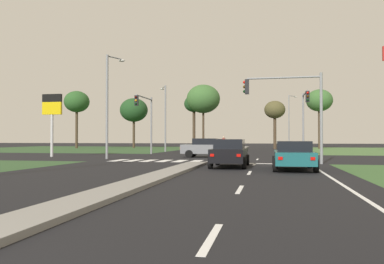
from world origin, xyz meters
TOP-DOWN VIEW (x-y plane):
  - ground_plane at (0.00, 30.00)m, footprint 200.00×200.00m
  - grass_verge_far_left at (-25.50, 54.50)m, footprint 35.00×35.00m
  - median_island_near at (0.00, 11.00)m, footprint 1.20×22.00m
  - median_island_far at (0.00, 55.00)m, footprint 1.20×36.00m
  - lane_dash_near at (3.50, 4.15)m, footprint 0.14×2.00m
  - lane_dash_second at (3.50, 10.15)m, footprint 0.14×2.00m
  - lane_dash_third at (3.50, 16.15)m, footprint 0.14×2.00m
  - lane_dash_fourth at (3.50, 22.15)m, footprint 0.14×2.00m
  - lane_dash_fifth at (3.50, 28.15)m, footprint 0.14×2.00m
  - edge_line_right at (6.85, 12.00)m, footprint 0.14×24.00m
  - stop_bar_near at (3.80, 23.00)m, footprint 6.40×0.50m
  - crosswalk_bar_near at (-6.40, 24.80)m, footprint 0.70×2.80m
  - crosswalk_bar_second at (-5.25, 24.80)m, footprint 0.70×2.80m
  - crosswalk_bar_third at (-4.10, 24.80)m, footprint 0.70×2.80m
  - crosswalk_bar_fourth at (-2.95, 24.80)m, footprint 0.70×2.80m
  - crosswalk_bar_fifth at (-1.80, 24.80)m, footprint 0.70×2.80m
  - crosswalk_bar_sixth at (-0.65, 24.80)m, footprint 0.70×2.80m
  - crosswalk_bar_seventh at (0.50, 24.80)m, footprint 0.70×2.80m
  - crosswalk_bar_eighth at (1.65, 24.80)m, footprint 0.70×2.80m
  - car_black_near at (2.23, 19.72)m, footprint 1.98×4.59m
  - car_teal_second at (5.60, 18.33)m, footprint 2.08×4.59m
  - car_white_third at (-2.18, 45.50)m, footprint 2.06×4.15m
  - car_grey_fifth at (-0.84, 30.68)m, footprint 4.34×2.00m
  - traffic_signal_far_left at (-7.60, 34.85)m, footprint 0.32×4.94m
  - traffic_signal_far_right at (7.60, 34.95)m, footprint 0.32×4.73m
  - traffic_signal_near_right at (5.82, 23.40)m, footprint 4.96×0.32m
  - street_lamp_second at (-8.02, 26.68)m, footprint 1.01×1.73m
  - street_lamp_third at (-8.19, 44.13)m, footprint 1.31×2.10m
  - street_lamp_fourth at (8.21, 74.42)m, footprint 1.72×1.90m
  - pedestrian_at_median at (-0.28, 38.40)m, footprint 0.34×0.34m
  - fuel_price_totem at (-14.30, 28.95)m, footprint 1.80×0.24m
  - treeline_near at (-27.20, 57.78)m, footprint 4.18×4.18m
  - treeline_second at (-18.74, 62.18)m, footprint 4.83×4.83m
  - treeline_third at (-7.91, 61.35)m, footprint 3.27×3.27m
  - treeline_fourth at (-6.17, 60.38)m, footprint 5.46×5.46m
  - treeline_fifth at (5.24, 59.32)m, footprint 3.21×3.21m
  - treeline_sixth at (12.23, 62.38)m, footprint 4.13×4.13m

SIDE VIEW (x-z plane):
  - ground_plane at x=0.00m, z-range 0.00..0.00m
  - grass_verge_far_left at x=-25.50m, z-range 0.00..0.01m
  - lane_dash_near at x=3.50m, z-range 0.00..0.01m
  - lane_dash_second at x=3.50m, z-range 0.00..0.01m
  - lane_dash_third at x=3.50m, z-range 0.00..0.01m
  - lane_dash_fourth at x=3.50m, z-range 0.00..0.01m
  - lane_dash_fifth at x=3.50m, z-range 0.00..0.01m
  - edge_line_right at x=6.85m, z-range 0.00..0.01m
  - stop_bar_near at x=3.80m, z-range 0.00..0.01m
  - crosswalk_bar_near at x=-6.40m, z-range 0.00..0.01m
  - crosswalk_bar_second at x=-5.25m, z-range 0.00..0.01m
  - crosswalk_bar_third at x=-4.10m, z-range 0.00..0.01m
  - crosswalk_bar_fourth at x=-2.95m, z-range 0.00..0.01m
  - crosswalk_bar_fifth at x=-1.80m, z-range 0.00..0.01m
  - crosswalk_bar_sixth at x=-0.65m, z-range 0.00..0.01m
  - crosswalk_bar_seventh at x=0.50m, z-range 0.00..0.01m
  - crosswalk_bar_eighth at x=1.65m, z-range 0.00..0.01m
  - median_island_near at x=0.00m, z-range 0.00..0.14m
  - median_island_far at x=0.00m, z-range 0.00..0.14m
  - car_teal_second at x=5.60m, z-range 0.02..1.48m
  - car_black_near at x=2.23m, z-range 0.02..1.57m
  - car_white_third at x=-2.18m, z-range 0.02..1.58m
  - car_grey_fifth at x=-0.84m, z-range 0.01..1.62m
  - pedestrian_at_median at x=-0.28m, z-range 0.32..2.02m
  - traffic_signal_near_right at x=5.82m, z-range 1.10..6.83m
  - fuel_price_totem at x=-14.30m, z-range 1.26..6.76m
  - traffic_signal_far_left at x=-7.60m, z-range 1.11..6.99m
  - traffic_signal_far_right at x=7.60m, z-range 1.11..7.06m
  - street_lamp_second at x=-8.02m, z-range 0.50..8.70m
  - street_lamp_third at x=-8.19m, z-range 0.54..8.69m
  - street_lamp_fourth at x=8.21m, z-range 0.56..10.50m
  - treeline_fifth at x=5.24m, z-range 2.23..9.69m
  - treeline_second at x=-18.74m, z-range 2.23..10.88m
  - treeline_third at x=-7.91m, z-range 2.82..11.64m
  - treeline_sixth at x=12.23m, z-range 2.87..12.31m
  - treeline_near at x=-27.20m, z-range 2.92..12.49m
  - treeline_fourth at x=-6.17m, z-range 2.86..13.27m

